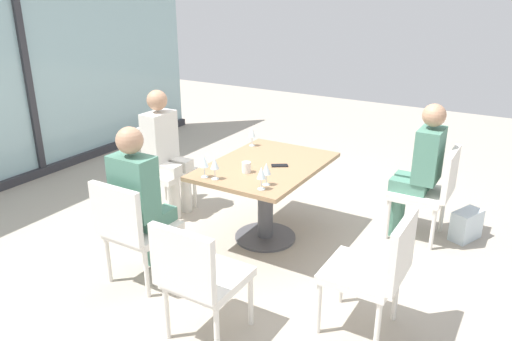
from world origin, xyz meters
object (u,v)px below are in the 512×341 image
wine_glass_1 (215,164)px  handbag_0 (466,225)px  chair_side_end (199,275)px  person_far_left (141,196)px  cell_phone_on_table (280,165)px  chair_near_window (158,164)px  coffee_cup (246,167)px  chair_front_left (376,267)px  wine_glass_2 (204,162)px  wine_glass_4 (252,133)px  chair_far_left (133,226)px  wine_glass_0 (266,169)px  dining_table_main (266,184)px  chair_front_right (430,188)px  wine_glass_3 (261,173)px  person_front_right (421,165)px  person_near_window (165,147)px

wine_glass_1 → handbag_0: size_ratio=0.62×
chair_side_end → person_far_left: 0.94m
cell_phone_on_table → chair_near_window: bearing=57.1°
chair_side_end → coffee_cup: 1.26m
chair_front_left → handbag_0: 1.77m
wine_glass_2 → wine_glass_4: 0.92m
chair_far_left → wine_glass_0: size_ratio=4.70×
chair_near_window → wine_glass_0: 1.60m
dining_table_main → chair_front_right: chair_front_right is taller
wine_glass_3 → person_far_left: bearing=125.0°
chair_near_window → cell_phone_on_table: (0.02, -1.39, 0.24)m
chair_side_end → person_front_right: bearing=-20.5°
wine_glass_2 → person_front_right: bearing=-47.7°
chair_far_left → person_front_right: (1.92, -1.65, 0.20)m
chair_near_window → chair_side_end: 2.14m
chair_near_window → chair_side_end: size_ratio=1.00×
chair_side_end → wine_glass_1: size_ratio=4.70×
chair_front_right → wine_glass_3: bearing=141.8°
chair_front_left → person_near_window: person_near_window is taller
wine_glass_2 → person_near_window: bearing=59.0°
chair_far_left → person_front_right: size_ratio=0.69×
chair_front_left → person_near_window: bearing=72.3°
chair_side_end → wine_glass_3: size_ratio=4.70×
wine_glass_2 → chair_side_end: bearing=-146.1°
chair_far_left → person_near_window: person_near_window is taller
person_front_right → coffee_cup: bearing=130.7°
chair_front_left → cell_phone_on_table: bearing=55.2°
wine_glass_4 → coffee_cup: 0.73m
person_near_window → chair_side_end: bearing=-133.8°
chair_far_left → chair_side_end: size_ratio=1.00×
wine_glass_2 → wine_glass_3: (0.02, -0.53, 0.00)m
chair_side_end → wine_glass_0: wine_glass_0 is taller
person_far_left → handbag_0: 2.93m
dining_table_main → chair_near_window: (0.00, 1.26, -0.05)m
dining_table_main → chair_side_end: chair_side_end is taller
wine_glass_3 → chair_front_right: bearing=-38.2°
wine_glass_3 → coffee_cup: size_ratio=2.06×
person_far_left → chair_near_window: bearing=36.3°
chair_front_left → wine_glass_2: 1.60m
dining_table_main → person_near_window: (-0.00, 1.15, 0.15)m
person_far_left → handbag_0: (1.97, -2.09, -0.56)m
coffee_cup → handbag_0: 2.12m
chair_front_right → handbag_0: (0.16, -0.33, -0.36)m
wine_glass_0 → person_near_window: bearing=73.5°
chair_side_end → coffee_cup: chair_side_end is taller
wine_glass_1 → wine_glass_2: bearing=95.2°
chair_near_window → coffee_cup: size_ratio=9.67×
chair_side_end → wine_glass_1: 1.10m
chair_front_left → person_front_right: 1.56m
person_far_left → cell_phone_on_table: (1.06, -0.63, 0.03)m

